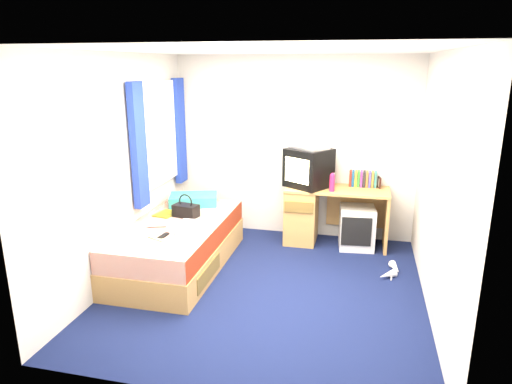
% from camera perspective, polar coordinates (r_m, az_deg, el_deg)
% --- Properties ---
extents(ground, '(3.40, 3.40, 0.00)m').
position_cam_1_polar(ground, '(4.92, 1.30, -11.89)').
color(ground, '#0C1438').
rests_on(ground, ground).
extents(room_shell, '(3.40, 3.40, 3.40)m').
position_cam_1_polar(room_shell, '(4.44, 1.41, 4.97)').
color(room_shell, white).
rests_on(room_shell, ground).
extents(bed, '(1.01, 2.00, 0.54)m').
position_cam_1_polar(bed, '(5.37, -9.65, -6.53)').
color(bed, tan).
rests_on(bed, ground).
extents(pillow, '(0.68, 0.54, 0.13)m').
position_cam_1_polar(pillow, '(5.89, -7.82, -0.95)').
color(pillow, '#1B60B2').
rests_on(pillow, bed).
extents(desk, '(1.30, 0.55, 0.75)m').
position_cam_1_polar(desk, '(6.03, 7.38, -2.52)').
color(desk, tan).
rests_on(desk, ground).
extents(storage_cube, '(0.47, 0.47, 0.54)m').
position_cam_1_polar(storage_cube, '(5.98, 12.47, -4.34)').
color(storage_cube, silver).
rests_on(storage_cube, ground).
extents(crt_tv, '(0.66, 0.65, 0.49)m').
position_cam_1_polar(crt_tv, '(5.88, 6.58, 3.03)').
color(crt_tv, black).
rests_on(crt_tv, desk).
extents(vcr, '(0.53, 0.51, 0.08)m').
position_cam_1_polar(vcr, '(5.83, 6.70, 5.80)').
color(vcr, silver).
rests_on(vcr, crt_tv).
extents(book_row, '(0.34, 0.13, 0.20)m').
position_cam_1_polar(book_row, '(6.04, 13.20, 1.61)').
color(book_row, maroon).
rests_on(book_row, desk).
extents(picture_frame, '(0.05, 0.12, 0.14)m').
position_cam_1_polar(picture_frame, '(6.03, 15.15, 1.16)').
color(picture_frame, black).
rests_on(picture_frame, desk).
extents(pink_water_bottle, '(0.08, 0.08, 0.21)m').
position_cam_1_polar(pink_water_bottle, '(5.73, 9.49, 1.08)').
color(pink_water_bottle, '#E32059').
rests_on(pink_water_bottle, desk).
extents(aerosol_can, '(0.07, 0.07, 0.19)m').
position_cam_1_polar(aerosol_can, '(5.92, 9.53, 1.48)').
color(aerosol_can, silver).
rests_on(aerosol_can, desk).
extents(handbag, '(0.32, 0.22, 0.28)m').
position_cam_1_polar(handbag, '(5.43, -8.76, -2.25)').
color(handbag, black).
rests_on(handbag, bed).
extents(towel, '(0.34, 0.28, 0.11)m').
position_cam_1_polar(towel, '(4.90, -7.73, -4.52)').
color(towel, silver).
rests_on(towel, bed).
extents(magazine, '(0.26, 0.31, 0.01)m').
position_cam_1_polar(magazine, '(5.57, -11.16, -2.68)').
color(magazine, yellow).
rests_on(magazine, bed).
extents(water_bottle, '(0.21, 0.13, 0.07)m').
position_cam_1_polar(water_bottle, '(5.16, -12.25, -3.93)').
color(water_bottle, silver).
rests_on(water_bottle, bed).
extents(colour_swatch_fan, '(0.23, 0.15, 0.01)m').
position_cam_1_polar(colour_swatch_fan, '(4.83, -12.31, -5.70)').
color(colour_swatch_fan, gold).
rests_on(colour_swatch_fan, bed).
extents(remote_control, '(0.06, 0.16, 0.02)m').
position_cam_1_polar(remote_control, '(4.87, -11.50, -5.39)').
color(remote_control, black).
rests_on(remote_control, bed).
extents(window_assembly, '(0.11, 1.42, 1.40)m').
position_cam_1_polar(window_assembly, '(5.78, -11.95, 6.82)').
color(window_assembly, silver).
rests_on(window_assembly, room_shell).
extents(white_heels, '(0.28, 0.43, 0.09)m').
position_cam_1_polar(white_heels, '(5.40, 16.56, -9.49)').
color(white_heels, white).
rests_on(white_heels, ground).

